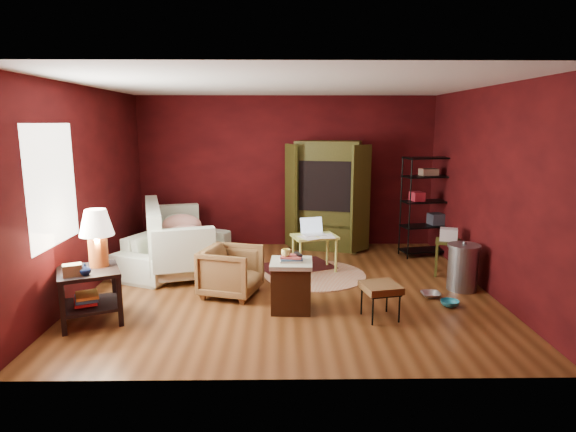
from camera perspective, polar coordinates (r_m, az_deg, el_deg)
name	(u,v)px	position (r m, az deg, el deg)	size (l,w,h in m)	color
room	(285,190)	(6.57, -0.32, 3.09)	(5.54, 5.04, 2.84)	brown
sofa	(176,242)	(7.97, -13.15, -3.03)	(2.12, 0.62, 0.83)	beige
armchair	(231,269)	(6.56, -6.75, -6.26)	(0.71, 0.67, 0.73)	black
pet_bowl_steel	(431,288)	(6.79, 16.58, -8.14)	(0.26, 0.06, 0.26)	#B2B4B9
pet_bowl_turquoise	(450,297)	(6.55, 18.66, -9.12)	(0.23, 0.07, 0.23)	teal
vase	(85,269)	(5.86, -22.93, -5.85)	(0.13, 0.14, 0.13)	#0B173A
mug	(286,252)	(5.88, -0.25, -4.26)	(0.12, 0.09, 0.12)	#F7EE79
side_table	(93,255)	(6.09, -22.12, -4.27)	(0.88, 0.88, 1.31)	black
sofa_cushions	(174,239)	(7.96, -13.34, -2.67)	(1.49, 2.43, 0.95)	beige
hamper	(291,284)	(6.04, 0.39, -8.12)	(0.54, 0.54, 0.72)	#3C200D
footstool	(381,289)	(5.87, 10.93, -8.46)	(0.50, 0.50, 0.43)	black
rug_round	(315,275)	(7.47, 3.19, -6.96)	(1.58, 1.58, 0.01)	beige
rug_oriental	(296,266)	(7.86, 1.00, -5.97)	(1.35, 1.16, 0.01)	#551618
laptop_desk	(314,239)	(7.55, 3.13, -2.75)	(0.77, 0.66, 0.83)	#EEFF74
tv_armoire	(327,193)	(8.85, 4.70, 2.69)	(1.52, 1.06, 1.99)	#3F3B12
wire_shelving	(428,202)	(8.69, 16.21, 1.59)	(0.91, 0.53, 1.74)	black
small_stand	(448,240)	(7.72, 18.46, -2.76)	(0.46, 0.46, 0.73)	#3F3B12
trash_can	(463,267)	(7.17, 20.01, -5.69)	(0.45, 0.45, 0.70)	gray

